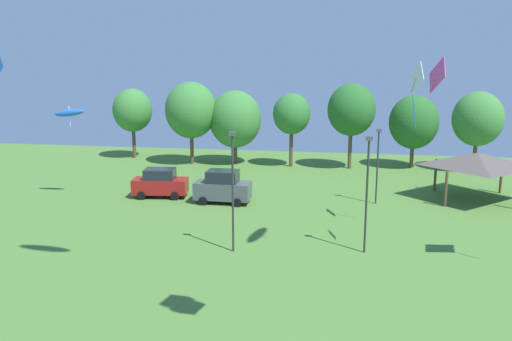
# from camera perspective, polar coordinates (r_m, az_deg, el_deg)

# --- Properties ---
(kite_flying_2) EXTENTS (0.74, 1.89, 1.87)m
(kite_flying_2) POSITION_cam_1_polar(r_m,az_deg,el_deg) (28.79, 18.54, 9.52)
(kite_flying_2) COLOR #E54C93
(kite_flying_6) EXTENTS (2.45, 0.56, 1.54)m
(kite_flying_6) POSITION_cam_1_polar(r_m,az_deg,el_deg) (42.77, -19.03, 5.77)
(kite_flying_6) COLOR blue
(kite_flying_8) EXTENTS (0.65, 1.92, 4.02)m
(kite_flying_8) POSITION_cam_1_polar(r_m,az_deg,el_deg) (33.57, 16.50, 9.06)
(kite_flying_8) COLOR white
(parked_car_leftmost) EXTENTS (4.30, 2.31, 2.22)m
(parked_car_leftmost) POSITION_cam_1_polar(r_m,az_deg,el_deg) (42.23, -10.05, -1.31)
(parked_car_leftmost) COLOR maroon
(parked_car_leftmost) RESTS_ON ground
(parked_car_second_from_left) EXTENTS (4.14, 2.04, 2.46)m
(parked_car_second_from_left) POSITION_cam_1_polar(r_m,az_deg,el_deg) (40.01, -3.53, -1.75)
(parked_car_second_from_left) COLOR #4C5156
(parked_car_second_from_left) RESTS_ON ground
(park_pavilion) EXTENTS (6.49, 6.11, 3.60)m
(park_pavilion) POSITION_cam_1_polar(r_m,az_deg,el_deg) (43.72, 22.23, 1.07)
(park_pavilion) COLOR brown
(park_pavilion) RESTS_ON ground
(light_post_0) EXTENTS (0.36, 0.20, 6.54)m
(light_post_0) POSITION_cam_1_polar(r_m,az_deg,el_deg) (30.03, 11.61, -1.87)
(light_post_0) COLOR #2D2D33
(light_post_0) RESTS_ON ground
(light_post_1) EXTENTS (0.36, 0.20, 6.77)m
(light_post_1) POSITION_cam_1_polar(r_m,az_deg,el_deg) (29.59, -2.46, -1.59)
(light_post_1) COLOR #2D2D33
(light_post_1) RESTS_ON ground
(light_post_2) EXTENTS (0.36, 0.20, 5.56)m
(light_post_2) POSITION_cam_1_polar(r_m,az_deg,el_deg) (40.30, 12.68, 0.94)
(light_post_2) COLOR #2D2D33
(light_post_2) RESTS_ON ground
(treeline_tree_0) EXTENTS (4.09, 4.09, 7.29)m
(treeline_tree_0) POSITION_cam_1_polar(r_m,az_deg,el_deg) (58.25, -12.88, 6.18)
(treeline_tree_0) COLOR brown
(treeline_tree_0) RESTS_ON ground
(treeline_tree_1) EXTENTS (5.07, 5.07, 8.17)m
(treeline_tree_1) POSITION_cam_1_polar(r_m,az_deg,el_deg) (53.95, -6.87, 6.31)
(treeline_tree_1) COLOR brown
(treeline_tree_1) RESTS_ON ground
(treeline_tree_2) EXTENTS (5.17, 5.17, 7.32)m
(treeline_tree_2) POSITION_cam_1_polar(r_m,az_deg,el_deg) (53.89, -2.21, 5.42)
(treeline_tree_2) COLOR brown
(treeline_tree_2) RESTS_ON ground
(treeline_tree_3) EXTENTS (3.60, 3.60, 7.15)m
(treeline_tree_3) POSITION_cam_1_polar(r_m,az_deg,el_deg) (52.44, 3.77, 5.95)
(treeline_tree_3) COLOR brown
(treeline_tree_3) RESTS_ON ground
(treeline_tree_4) EXTENTS (4.50, 4.50, 8.13)m
(treeline_tree_4) POSITION_cam_1_polar(r_m,az_deg,el_deg) (52.10, 10.01, 6.30)
(treeline_tree_4) COLOR brown
(treeline_tree_4) RESTS_ON ground
(treeline_tree_5) EXTENTS (4.66, 4.66, 7.00)m
(treeline_tree_5) POSITION_cam_1_polar(r_m,az_deg,el_deg) (53.97, 16.28, 4.91)
(treeline_tree_5) COLOR brown
(treeline_tree_5) RESTS_ON ground
(treeline_tree_6) EXTENTS (4.62, 4.62, 7.46)m
(treeline_tree_6) POSITION_cam_1_polar(r_m,az_deg,el_deg) (54.32, 22.31, 5.04)
(treeline_tree_6) COLOR brown
(treeline_tree_6) RESTS_ON ground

